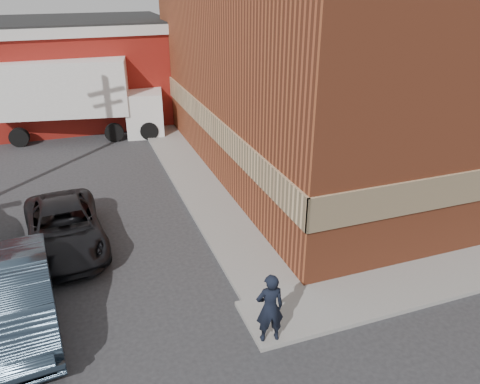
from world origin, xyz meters
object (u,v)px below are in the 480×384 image
object	(u,v)px
warehouse	(25,72)
suv_a	(65,228)
man	(270,308)
box_truck	(81,93)
sedan	(15,298)
brick_building	(358,53)

from	to	relation	value
warehouse	suv_a	distance (m)	15.65
warehouse	man	size ratio (longest dim) A/B	9.13
man	suv_a	xyz separation A→B (m)	(-4.32, 6.12, -0.34)
suv_a	warehouse	bearing A→B (deg)	91.55
man	box_truck	xyz separation A→B (m)	(-3.03, 17.41, 1.31)
sedan	warehouse	bearing A→B (deg)	85.87
brick_building	sedan	distance (m)	16.68
brick_building	man	bearing A→B (deg)	-129.51
warehouse	box_truck	distance (m)	5.01
warehouse	suv_a	bearing A→B (deg)	-84.51
man	box_truck	world-z (taller)	box_truck
brick_building	suv_a	size ratio (longest dim) A/B	3.74
suv_a	man	bearing A→B (deg)	-58.74
brick_building	suv_a	xyz separation A→B (m)	(-13.01, -4.43, -4.01)
brick_building	sedan	size ratio (longest dim) A/B	3.72
brick_building	suv_a	bearing A→B (deg)	-161.21
suv_a	brick_building	bearing A→B (deg)	14.85
sedan	box_truck	xyz separation A→B (m)	(2.46, 14.75, 1.51)
brick_building	box_truck	bearing A→B (deg)	149.65
warehouse	sedan	distance (m)	19.00
warehouse	box_truck	bearing A→B (deg)	-56.18
suv_a	box_truck	bearing A→B (deg)	79.54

